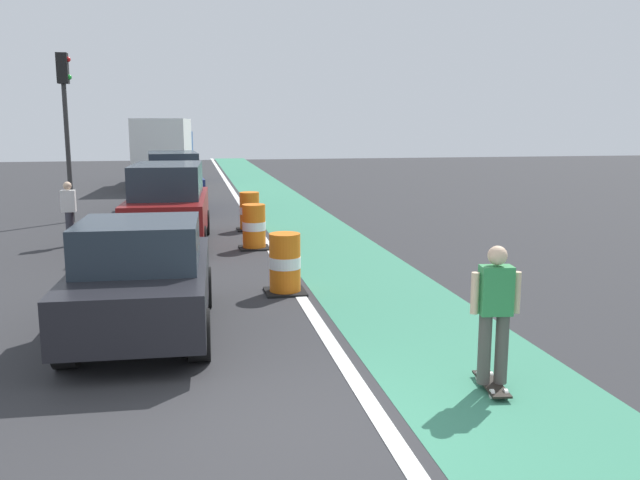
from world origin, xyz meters
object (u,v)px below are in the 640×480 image
(parked_suv_second, at_px, (168,204))
(traffic_light_corner, at_px, (65,107))
(parked_suv_third, at_px, (173,181))
(traffic_barrel_back, at_px, (250,212))
(parked_sedan_nearest, at_px, (142,279))
(delivery_truck_down_block, at_px, (165,148))
(pedestrian_crossing, at_px, (69,212))
(skateboarder_on_lane, at_px, (495,313))
(traffic_barrel_mid, at_px, (254,227))
(traffic_barrel_front, at_px, (285,264))

(parked_suv_second, height_order, traffic_light_corner, traffic_light_corner)
(parked_suv_third, relative_size, traffic_barrel_back, 4.31)
(parked_suv_second, xyz_separation_m, parked_suv_third, (-0.02, 6.82, 0.00))
(parked_sedan_nearest, height_order, parked_suv_second, parked_suv_second)
(parked_suv_second, xyz_separation_m, delivery_truck_down_block, (-0.58, 16.35, 0.81))
(parked_sedan_nearest, xyz_separation_m, pedestrian_crossing, (-2.26, 7.60, 0.03))
(parked_sedan_nearest, height_order, delivery_truck_down_block, delivery_truck_down_block)
(skateboarder_on_lane, xyz_separation_m, delivery_truck_down_block, (-4.48, 26.47, 0.94))
(delivery_truck_down_block, xyz_separation_m, traffic_light_corner, (-2.50, -11.71, 1.65))
(parked_suv_second, height_order, pedestrian_crossing, parked_suv_second)
(parked_suv_third, xyz_separation_m, traffic_barrel_mid, (2.07, -7.72, -0.50))
(parked_sedan_nearest, bearing_deg, parked_suv_second, 88.70)
(delivery_truck_down_block, height_order, pedestrian_crossing, delivery_truck_down_block)
(skateboarder_on_lane, relative_size, pedestrian_crossing, 1.05)
(parked_suv_second, relative_size, traffic_barrel_front, 4.30)
(skateboarder_on_lane, xyz_separation_m, traffic_barrel_mid, (-1.85, 9.21, -0.38))
(parked_suv_second, height_order, parked_suv_third, same)
(skateboarder_on_lane, distance_m, parked_suv_third, 17.38)
(parked_suv_third, xyz_separation_m, traffic_light_corner, (-3.06, -2.17, 2.47))
(delivery_truck_down_block, bearing_deg, traffic_barrel_back, -79.06)
(parked_suv_second, bearing_deg, parked_suv_third, 90.19)
(traffic_barrel_mid, relative_size, pedestrian_crossing, 0.68)
(parked_sedan_nearest, height_order, traffic_barrel_mid, parked_sedan_nearest)
(traffic_light_corner, bearing_deg, delivery_truck_down_block, 77.97)
(traffic_barrel_mid, bearing_deg, traffic_barrel_back, 87.04)
(traffic_barrel_back, xyz_separation_m, pedestrian_crossing, (-4.62, -1.64, 0.33))
(skateboarder_on_lane, distance_m, delivery_truck_down_block, 26.87)
(skateboarder_on_lane, distance_m, parked_sedan_nearest, 4.97)
(parked_suv_third, relative_size, pedestrian_crossing, 2.92)
(parked_sedan_nearest, relative_size, traffic_light_corner, 0.82)
(parked_suv_third, distance_m, pedestrian_crossing, 6.92)
(parked_suv_third, bearing_deg, traffic_barrel_front, -79.68)
(traffic_barrel_front, relative_size, pedestrian_crossing, 0.68)
(skateboarder_on_lane, bearing_deg, pedestrian_crossing, 121.17)
(traffic_barrel_back, distance_m, traffic_light_corner, 6.61)
(parked_sedan_nearest, distance_m, delivery_truck_down_block, 23.64)
(skateboarder_on_lane, bearing_deg, parked_suv_second, 111.06)
(parked_suv_third, xyz_separation_m, traffic_barrel_back, (2.22, -4.84, -0.50))
(traffic_light_corner, bearing_deg, traffic_barrel_front, -62.08)
(parked_suv_third, bearing_deg, skateboarder_on_lane, -76.97)
(traffic_barrel_mid, bearing_deg, delivery_truck_down_block, 98.66)
(traffic_barrel_back, height_order, delivery_truck_down_block, delivery_truck_down_block)
(traffic_barrel_mid, xyz_separation_m, pedestrian_crossing, (-4.47, 1.24, 0.33))
(parked_sedan_nearest, xyz_separation_m, traffic_barrel_back, (2.36, 9.24, -0.30))
(parked_suv_second, distance_m, traffic_barrel_mid, 2.29)
(skateboarder_on_lane, height_order, traffic_barrel_mid, skateboarder_on_lane)
(traffic_barrel_front, bearing_deg, delivery_truck_down_block, 97.28)
(traffic_barrel_mid, relative_size, traffic_barrel_back, 1.00)
(parked_sedan_nearest, bearing_deg, traffic_barrel_back, 75.68)
(traffic_light_corner, bearing_deg, skateboarder_on_lane, -64.70)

